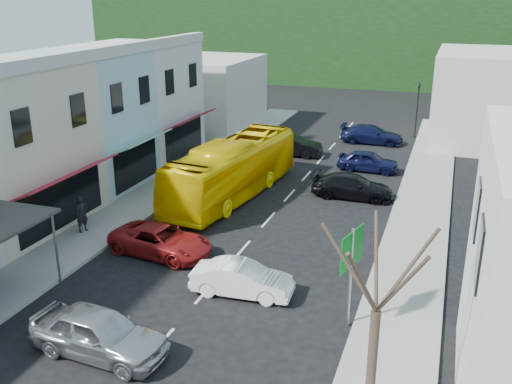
# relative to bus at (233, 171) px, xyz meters

# --- Properties ---
(ground) EXTENTS (120.00, 120.00, 0.00)m
(ground) POSITION_rel_bus_xyz_m (3.10, -10.80, -1.55)
(ground) COLOR black
(ground) RESTS_ON ground
(sidewalk_left) EXTENTS (3.00, 52.00, 0.15)m
(sidewalk_left) POSITION_rel_bus_xyz_m (-4.40, -0.80, -1.48)
(sidewalk_left) COLOR gray
(sidewalk_left) RESTS_ON ground
(sidewalk_right) EXTENTS (3.00, 52.00, 0.15)m
(sidewalk_right) POSITION_rel_bus_xyz_m (10.60, -0.80, -1.48)
(sidewalk_right) COLOR gray
(sidewalk_right) RESTS_ON ground
(shopfront_row) EXTENTS (8.25, 30.00, 8.00)m
(shopfront_row) POSITION_rel_bus_xyz_m (-9.40, -5.80, 2.45)
(shopfront_row) COLOR silver
(shopfront_row) RESTS_ON ground
(distant_block_left) EXTENTS (8.00, 10.00, 6.00)m
(distant_block_left) POSITION_rel_bus_xyz_m (-8.90, 16.20, 1.45)
(distant_block_left) COLOR #B7B2A8
(distant_block_left) RESTS_ON ground
(distant_block_right) EXTENTS (8.00, 12.00, 7.00)m
(distant_block_right) POSITION_rel_bus_xyz_m (14.10, 19.20, 1.95)
(distant_block_right) COLOR #B7B2A8
(distant_block_right) RESTS_ON ground
(hillside) EXTENTS (80.00, 26.00, 14.00)m
(hillside) POSITION_rel_bus_xyz_m (1.64, 54.29, 5.18)
(hillside) COLOR black
(hillside) RESTS_ON ground
(bus) EXTENTS (3.81, 11.81, 3.10)m
(bus) POSITION_rel_bus_xyz_m (0.00, 0.00, 0.00)
(bus) COLOR yellow
(bus) RESTS_ON ground
(car_silver) EXTENTS (4.52, 2.11, 1.40)m
(car_silver) POSITION_rel_bus_xyz_m (1.51, -15.83, -0.85)
(car_silver) COLOR #B2B2B7
(car_silver) RESTS_ON ground
(car_white) EXTENTS (4.51, 2.09, 1.40)m
(car_white) POSITION_rel_bus_xyz_m (4.54, -10.60, -0.85)
(car_white) COLOR white
(car_white) RESTS_ON ground
(car_red) EXTENTS (4.81, 2.48, 1.40)m
(car_red) POSITION_rel_bus_xyz_m (-0.20, -8.40, -0.85)
(car_red) COLOR maroon
(car_red) RESTS_ON ground
(car_black_near) EXTENTS (4.53, 1.91, 1.40)m
(car_black_near) POSITION_rel_bus_xyz_m (6.62, 2.05, -0.85)
(car_black_near) COLOR black
(car_black_near) RESTS_ON ground
(car_navy_mid) EXTENTS (4.46, 1.96, 1.40)m
(car_navy_mid) POSITION_rel_bus_xyz_m (6.68, 7.57, -0.85)
(car_navy_mid) COLOR black
(car_navy_mid) RESTS_ON ground
(car_black_far) EXTENTS (4.46, 1.95, 1.40)m
(car_black_far) POSITION_rel_bus_xyz_m (0.72, 9.64, -0.85)
(car_black_far) COLOR black
(car_black_far) RESTS_ON ground
(car_navy_far) EXTENTS (4.51, 1.87, 1.40)m
(car_navy_far) POSITION_rel_bus_xyz_m (5.82, 15.13, -0.85)
(car_navy_far) COLOR black
(car_navy_far) RESTS_ON ground
(pedestrian_left) EXTENTS (0.55, 0.69, 1.70)m
(pedestrian_left) POSITION_rel_bus_xyz_m (-4.93, -7.62, -0.55)
(pedestrian_left) COLOR black
(pedestrian_left) RESTS_ON sidewalk_left
(direction_sign) EXTENTS (1.01, 1.79, 3.77)m
(direction_sign) POSITION_rel_bus_xyz_m (8.90, -11.47, 0.34)
(direction_sign) COLOR #055815
(direction_sign) RESTS_ON ground
(street_tree) EXTENTS (3.46, 3.46, 7.15)m
(street_tree) POSITION_rel_bus_xyz_m (10.33, -16.19, 2.02)
(street_tree) COLOR #34271F
(street_tree) RESTS_ON ground
(traffic_signal) EXTENTS (0.88, 1.12, 4.52)m
(traffic_signal) POSITION_rel_bus_xyz_m (8.90, 18.25, 0.71)
(traffic_signal) COLOR black
(traffic_signal) RESTS_ON ground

